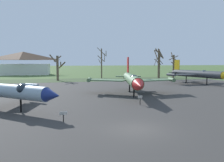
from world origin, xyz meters
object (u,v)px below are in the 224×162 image
at_px(jet_fighter_front_left, 132,80).
at_px(info_placard_front_right, 63,116).
at_px(info_placard_front_left, 140,99).
at_px(jet_fighter_rear_center, 197,74).
at_px(jet_fighter_front_right, 4,90).
at_px(visitor_building, 23,63).

distance_m(jet_fighter_front_left, info_placard_front_right, 16.45).
bearing_deg(info_placard_front_left, jet_fighter_front_left, 77.14).
distance_m(info_placard_front_left, jet_fighter_rear_center, 29.39).
height_order(jet_fighter_front_left, info_placard_front_left, jet_fighter_front_left).
bearing_deg(jet_fighter_front_right, jet_fighter_rear_center, 27.41).
distance_m(jet_fighter_rear_center, visitor_building, 63.71).
bearing_deg(jet_fighter_front_right, jet_fighter_front_left, 21.54).
bearing_deg(jet_fighter_front_left, info_placard_front_left, -102.86).
bearing_deg(jet_fighter_rear_center, jet_fighter_front_right, -152.59).
bearing_deg(visitor_building, info_placard_front_left, -72.74).
xyz_separation_m(jet_fighter_front_right, info_placard_front_right, (5.58, -6.41, -1.43)).
bearing_deg(jet_fighter_front_left, jet_fighter_front_right, -158.46).
distance_m(info_placard_front_left, info_placard_front_right, 10.02).
bearing_deg(jet_fighter_front_left, visitor_building, 110.76).
xyz_separation_m(jet_fighter_front_left, visitor_building, (-22.62, 59.68, 2.15)).
height_order(info_placard_front_left, info_placard_front_right, info_placard_front_left).
height_order(jet_fighter_front_left, jet_fighter_front_right, jet_fighter_front_left).
relative_size(jet_fighter_front_left, visitor_building, 0.80).
bearing_deg(info_placard_front_right, visitor_building, 99.64).
relative_size(info_placard_front_right, jet_fighter_rear_center, 0.06).
bearing_deg(visitor_building, jet_fighter_rear_center, -48.10).
bearing_deg(info_placard_front_left, jet_fighter_rear_center, 42.54).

